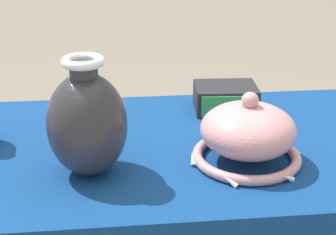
{
  "coord_description": "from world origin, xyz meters",
  "views": [
    {
      "loc": [
        -0.07,
        -1.06,
        1.26
      ],
      "look_at": [
        0.04,
        -0.07,
        0.84
      ],
      "focal_mm": 55.0,
      "sensor_mm": 36.0,
      "label": 1
    }
  ],
  "objects_px": {
    "mosaic_tile_box": "(226,98)",
    "pot_squat_ochre": "(89,111)",
    "vase_tall_bulbous": "(87,123)",
    "vase_dome_bell": "(248,135)"
  },
  "relations": [
    {
      "from": "vase_tall_bulbous",
      "to": "vase_dome_bell",
      "type": "relative_size",
      "value": 1.01
    },
    {
      "from": "vase_dome_bell",
      "to": "pot_squat_ochre",
      "type": "height_order",
      "value": "vase_dome_bell"
    },
    {
      "from": "mosaic_tile_box",
      "to": "pot_squat_ochre",
      "type": "xyz_separation_m",
      "value": [
        -0.36,
        -0.04,
        -0.01
      ]
    },
    {
      "from": "vase_tall_bulbous",
      "to": "pot_squat_ochre",
      "type": "bearing_deg",
      "value": 92.36
    },
    {
      "from": "pot_squat_ochre",
      "to": "vase_tall_bulbous",
      "type": "bearing_deg",
      "value": -87.64
    },
    {
      "from": "vase_dome_bell",
      "to": "mosaic_tile_box",
      "type": "height_order",
      "value": "vase_dome_bell"
    },
    {
      "from": "vase_dome_bell",
      "to": "vase_tall_bulbous",
      "type": "bearing_deg",
      "value": -177.43
    },
    {
      "from": "vase_dome_bell",
      "to": "pot_squat_ochre",
      "type": "distance_m",
      "value": 0.43
    },
    {
      "from": "vase_dome_bell",
      "to": "mosaic_tile_box",
      "type": "relative_size",
      "value": 1.46
    },
    {
      "from": "mosaic_tile_box",
      "to": "vase_tall_bulbous",
      "type": "bearing_deg",
      "value": -135.36
    }
  ]
}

